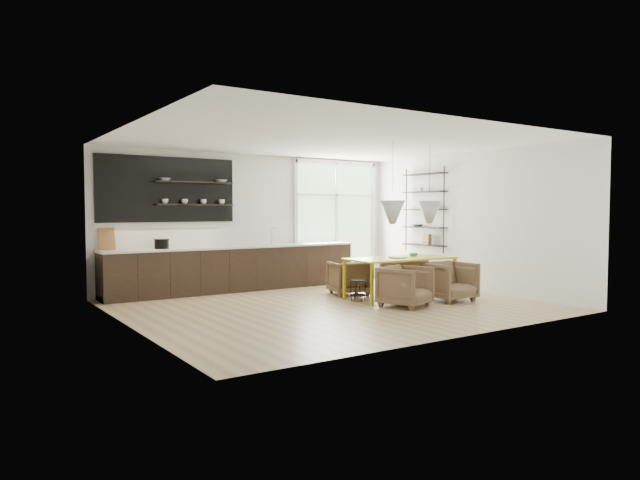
% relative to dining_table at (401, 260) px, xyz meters
% --- Properties ---
extents(room, '(7.02, 6.01, 2.91)m').
position_rel_dining_table_xyz_m(room, '(-1.04, 1.07, 0.74)').
color(room, tan).
rests_on(room, ground).
extents(kitchen_run, '(5.54, 0.69, 2.75)m').
position_rel_dining_table_xyz_m(kitchen_run, '(-2.31, 2.66, -0.13)').
color(kitchen_run, black).
rests_on(kitchen_run, ground).
extents(right_shelving, '(0.26, 1.22, 1.90)m').
position_rel_dining_table_xyz_m(right_shelving, '(1.74, 1.15, 0.93)').
color(right_shelving, black).
rests_on(right_shelving, ground).
extents(dining_table, '(2.15, 1.01, 0.78)m').
position_rel_dining_table_xyz_m(dining_table, '(0.00, 0.00, 0.00)').
color(dining_table, gold).
rests_on(dining_table, ground).
extents(armchair_back_left, '(0.89, 0.90, 0.68)m').
position_rel_dining_table_xyz_m(armchair_back_left, '(-0.57, 0.90, -0.38)').
color(armchair_back_left, brown).
rests_on(armchair_back_left, ground).
extents(armchair_back_right, '(0.88, 0.89, 0.69)m').
position_rel_dining_table_xyz_m(armchair_back_right, '(0.70, 0.67, -0.38)').
color(armchair_back_right, brown).
rests_on(armchair_back_right, ground).
extents(armchair_front_left, '(0.98, 1.00, 0.72)m').
position_rel_dining_table_xyz_m(armchair_front_left, '(-0.63, -0.83, -0.37)').
color(armchair_front_left, brown).
rests_on(armchair_front_left, ground).
extents(armchair_front_right, '(0.81, 0.83, 0.73)m').
position_rel_dining_table_xyz_m(armchair_front_right, '(0.50, -0.80, -0.36)').
color(armchair_front_right, brown).
rests_on(armchair_front_right, ground).
extents(wire_stool, '(0.31, 0.31, 0.39)m').
position_rel_dining_table_xyz_m(wire_stool, '(-0.92, 0.14, -0.47)').
color(wire_stool, black).
rests_on(wire_stool, ground).
extents(table_book, '(0.24, 0.31, 0.03)m').
position_rel_dining_table_xyz_m(table_book, '(-0.24, -0.06, 0.07)').
color(table_book, white).
rests_on(table_book, dining_table).
extents(table_bowl, '(0.19, 0.19, 0.06)m').
position_rel_dining_table_xyz_m(table_bowl, '(0.47, 0.14, 0.08)').
color(table_bowl, '#4B8759').
rests_on(table_bowl, dining_table).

